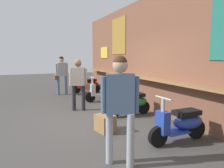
{
  "coord_description": "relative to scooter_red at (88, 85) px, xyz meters",
  "views": [
    {
      "loc": [
        5.24,
        -1.85,
        1.73
      ],
      "look_at": [
        -1.51,
        1.13,
        0.75
      ],
      "focal_mm": 32.99,
      "sensor_mm": 36.0,
      "label": 1
    }
  ],
  "objects": [
    {
      "name": "ground_plane",
      "position": [
        4.27,
        -1.08,
        -0.39
      ],
      "size": [
        33.61,
        33.61,
        0.0
      ],
      "primitive_type": "plane",
      "color": "#474442"
    },
    {
      "name": "shopper_with_handbag",
      "position": [
        0.07,
        -1.28,
        0.69
      ],
      "size": [
        0.35,
        0.68,
        1.74
      ],
      "rotation": [
        0.0,
        0.0,
        0.17
      ],
      "color": "slate",
      "rests_on": "ground_plane"
    },
    {
      "name": "market_stall_facade",
      "position": [
        4.27,
        0.94,
        1.42
      ],
      "size": [
        12.0,
        0.61,
        3.63
      ],
      "color": "brown",
      "rests_on": "ground_plane"
    },
    {
      "name": "merchandise_crate",
      "position": [
        5.22,
        -1.21,
        -0.19
      ],
      "size": [
        0.5,
        0.44,
        0.39
      ],
      "primitive_type": "cube",
      "rotation": [
        0.0,
        0.0,
        0.21
      ],
      "color": "olive",
      "rests_on": "ground_plane"
    },
    {
      "name": "scooter_silver",
      "position": [
        2.1,
        0.0,
        0.0
      ],
      "size": [
        0.46,
        1.4,
        0.97
      ],
      "rotation": [
        0.0,
        0.0,
        -1.57
      ],
      "color": "#B2B5BA",
      "rests_on": "ground_plane"
    },
    {
      "name": "scooter_blue",
      "position": [
        6.38,
        0.0,
        0.0
      ],
      "size": [
        0.46,
        1.4,
        0.97
      ],
      "rotation": [
        0.0,
        0.0,
        -1.56
      ],
      "color": "#233D9E",
      "rests_on": "ground_plane"
    },
    {
      "name": "scooter_red",
      "position": [
        0.0,
        0.0,
        0.0
      ],
      "size": [
        0.46,
        1.4,
        0.97
      ],
      "rotation": [
        0.0,
        0.0,
        -1.58
      ],
      "color": "red",
      "rests_on": "ground_plane"
    },
    {
      "name": "shopper_passing",
      "position": [
        3.1,
        -1.27,
        0.62
      ],
      "size": [
        0.39,
        0.66,
        1.66
      ],
      "rotation": [
        0.0,
        0.0,
        2.79
      ],
      "color": "#232328",
      "rests_on": "ground_plane"
    },
    {
      "name": "scooter_green",
      "position": [
        4.29,
        0.0,
        0.0
      ],
      "size": [
        0.46,
        1.4,
        0.97
      ],
      "rotation": [
        0.0,
        0.0,
        -1.56
      ],
      "color": "#237533",
      "rests_on": "ground_plane"
    },
    {
      "name": "shopper_browsing",
      "position": [
        6.71,
        -1.56,
        0.71
      ],
      "size": [
        0.37,
        0.56,
        1.75
      ],
      "rotation": [
        0.0,
        0.0,
        2.77
      ],
      "color": "#999EA8",
      "rests_on": "ground_plane"
    }
  ]
}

